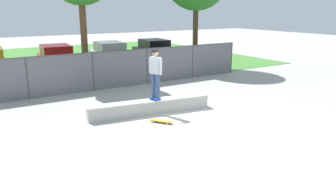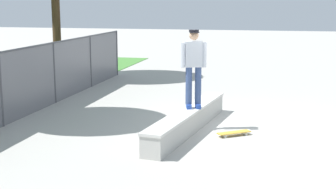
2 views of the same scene
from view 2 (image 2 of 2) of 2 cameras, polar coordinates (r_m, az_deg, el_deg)
ground_plane at (r=12.18m, az=8.12°, el=-3.51°), size 80.00×80.00×0.00m
concrete_ledge at (r=11.43m, az=2.38°, el=-3.02°), size 4.66×1.13×0.52m
skateboarder at (r=11.36m, az=3.02°, el=3.50°), size 0.37×0.58×1.84m
skateboard at (r=11.16m, az=7.72°, el=-4.44°), size 0.63×0.76×0.09m
chainlink_fence at (r=13.59m, az=-15.81°, el=1.94°), size 14.42×0.07×1.82m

